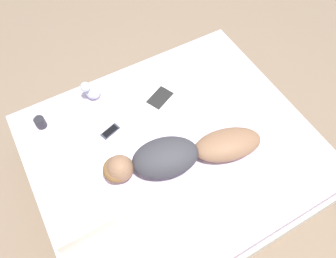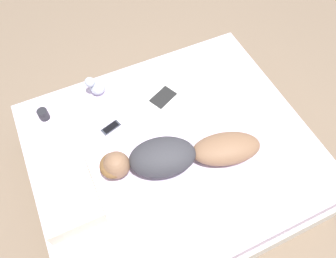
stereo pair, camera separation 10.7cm
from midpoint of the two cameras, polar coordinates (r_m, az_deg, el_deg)
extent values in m
plane|color=#7A6651|center=(3.07, -0.26, -8.18)|extent=(12.00, 12.00, 0.00)
cube|color=beige|center=(2.90, -0.27, -6.68)|extent=(1.88, 2.19, 0.37)
cube|color=silver|center=(2.64, -0.30, -3.94)|extent=(1.82, 2.13, 0.21)
ellipsoid|color=brown|center=(2.49, 9.11, -2.72)|extent=(0.39, 0.57, 0.16)
ellipsoid|color=#333338|center=(2.37, -1.73, -4.98)|extent=(0.43, 0.56, 0.22)
ellipsoid|color=brown|center=(2.37, -10.28, -6.93)|extent=(0.25, 0.24, 0.11)
sphere|color=brown|center=(2.38, -9.67, -6.86)|extent=(0.20, 0.20, 0.20)
cube|color=white|center=(2.72, 1.08, 3.31)|extent=(0.33, 0.37, 0.01)
cube|color=white|center=(2.80, -2.52, 5.39)|extent=(0.33, 0.37, 0.01)
cube|color=black|center=(2.79, -2.52, 5.45)|extent=(0.22, 0.26, 0.00)
cylinder|color=#232328|center=(2.81, -22.36, 1.01)|extent=(0.08, 0.08, 0.09)
cylinder|color=black|center=(2.78, -22.62, 1.46)|extent=(0.07, 0.07, 0.01)
torus|color=#232328|center=(2.84, -22.62, 1.69)|extent=(0.06, 0.01, 0.06)
cube|color=#333842|center=(2.65, -11.17, -0.44)|extent=(0.11, 0.17, 0.01)
cube|color=black|center=(2.65, -11.19, -0.38)|extent=(0.09, 0.14, 0.00)
ellipsoid|color=#B2BCCC|center=(2.85, -13.97, 6.37)|extent=(0.14, 0.13, 0.12)
sphere|color=#B2BCCC|center=(2.78, -15.29, 7.05)|extent=(0.08, 0.08, 0.08)
cube|color=beige|center=(2.38, -17.50, -12.06)|extent=(0.54, 0.38, 0.15)
camera|label=1|loc=(0.05, -91.20, -1.90)|focal=35.00mm
camera|label=2|loc=(0.05, 88.80, 1.90)|focal=35.00mm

